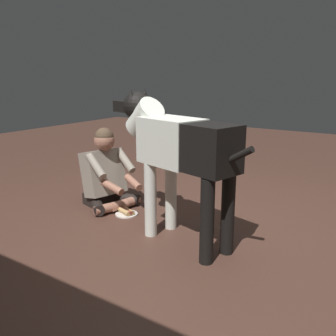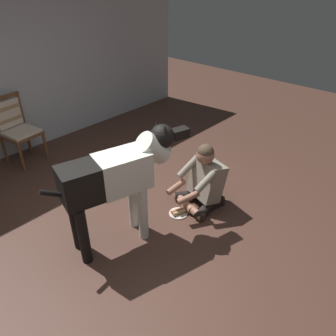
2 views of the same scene
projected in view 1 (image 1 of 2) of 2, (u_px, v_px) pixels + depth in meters
ground_plane at (194, 231)px, 3.26m from camera, size 13.06×13.06×0.00m
person_sitting_on_floor at (106, 175)px, 3.81m from camera, size 0.72×0.58×0.83m
large_dog at (177, 147)px, 2.92m from camera, size 1.51×0.56×1.23m
hot_dog_on_plate at (126, 212)px, 3.64m from camera, size 0.22×0.22×0.06m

